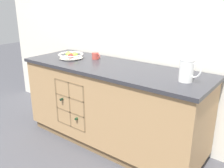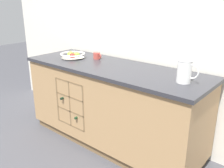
% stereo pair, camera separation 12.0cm
% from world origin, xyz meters
% --- Properties ---
extents(ground_plane, '(14.00, 14.00, 0.00)m').
position_xyz_m(ground_plane, '(0.00, 0.00, 0.00)').
color(ground_plane, '#424247').
extents(back_wall, '(4.42, 0.06, 2.55)m').
position_xyz_m(back_wall, '(0.00, 0.40, 1.27)').
color(back_wall, silver).
rests_on(back_wall, ground_plane).
extents(kitchen_island, '(2.06, 0.71, 0.89)m').
position_xyz_m(kitchen_island, '(-0.00, -0.00, 0.45)').
color(kitchen_island, brown).
rests_on(kitchen_island, ground_plane).
extents(fruit_bowl, '(0.29, 0.29, 0.08)m').
position_xyz_m(fruit_bowl, '(-0.58, -0.02, 0.93)').
color(fruit_bowl, silver).
rests_on(fruit_bowl, kitchen_island).
extents(white_pitcher, '(0.19, 0.12, 0.19)m').
position_xyz_m(white_pitcher, '(0.80, -0.02, 0.99)').
color(white_pitcher, white).
rests_on(white_pitcher, kitchen_island).
extents(ceramic_mug, '(0.11, 0.08, 0.08)m').
position_xyz_m(ceramic_mug, '(-0.34, 0.13, 0.93)').
color(ceramic_mug, '#B7473D').
rests_on(ceramic_mug, kitchen_island).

